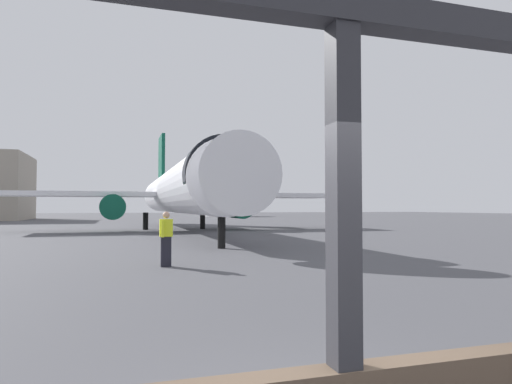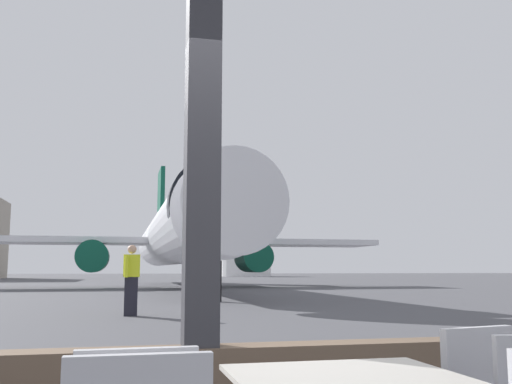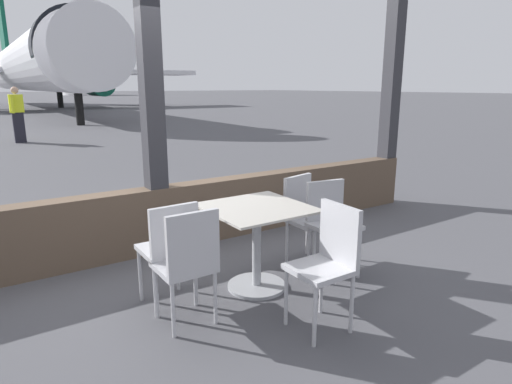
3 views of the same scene
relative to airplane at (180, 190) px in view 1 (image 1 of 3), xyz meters
name	(u,v)px [view 1 (image 1 of 3)]	position (x,y,z in m)	size (l,w,h in m)	color
ground_plane	(138,227)	(-2.85, 8.18, -3.18)	(220.00, 220.00, 0.00)	#4C4C51
window_frame	(344,297)	(-2.85, -31.82, -1.96)	(7.54, 0.24, 3.49)	brown
airplane	(180,190)	(0.00, 0.00, 0.00)	(26.67, 36.95, 9.95)	silver
ground_crew_worker	(166,238)	(-3.04, -20.48, -2.28)	(0.40, 0.50, 1.74)	black
fuel_storage_tank	(223,205)	(15.96, 55.16, -0.90)	(8.25, 8.25, 4.56)	white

